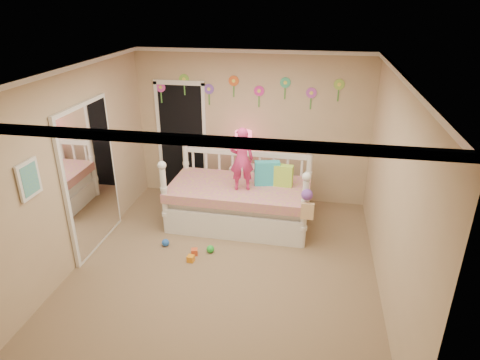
% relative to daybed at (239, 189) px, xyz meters
% --- Properties ---
extents(floor, '(4.00, 4.50, 0.01)m').
position_rel_daybed_xyz_m(floor, '(0.03, -1.26, -0.60)').
color(floor, '#7F684C').
rests_on(floor, ground).
extents(ceiling, '(4.00, 4.50, 0.01)m').
position_rel_daybed_xyz_m(ceiling, '(0.03, -1.26, 2.00)').
color(ceiling, white).
rests_on(ceiling, floor).
extents(back_wall, '(4.00, 0.01, 2.60)m').
position_rel_daybed_xyz_m(back_wall, '(0.03, 0.99, 0.70)').
color(back_wall, tan).
rests_on(back_wall, floor).
extents(left_wall, '(0.01, 4.50, 2.60)m').
position_rel_daybed_xyz_m(left_wall, '(-1.97, -1.26, 0.70)').
color(left_wall, tan).
rests_on(left_wall, floor).
extents(right_wall, '(0.01, 4.50, 2.60)m').
position_rel_daybed_xyz_m(right_wall, '(2.03, -1.26, 0.70)').
color(right_wall, tan).
rests_on(right_wall, floor).
extents(crown_molding, '(4.00, 4.50, 0.06)m').
position_rel_daybed_xyz_m(crown_molding, '(0.03, -1.26, 1.97)').
color(crown_molding, white).
rests_on(crown_molding, ceiling).
extents(daybed, '(2.24, 1.24, 1.20)m').
position_rel_daybed_xyz_m(daybed, '(0.00, 0.00, 0.00)').
color(daybed, white).
rests_on(daybed, floor).
extents(pillow_turquoise, '(0.40, 0.21, 0.38)m').
position_rel_daybed_xyz_m(pillow_turquoise, '(0.42, 0.09, 0.26)').
color(pillow_turquoise, '#27ACC4').
rests_on(pillow_turquoise, daybed).
extents(pillow_lime, '(0.37, 0.17, 0.34)m').
position_rel_daybed_xyz_m(pillow_lime, '(0.64, 0.10, 0.24)').
color(pillow_lime, '#A9E345').
rests_on(pillow_lime, daybed).
extents(child, '(0.40, 0.31, 0.98)m').
position_rel_daybed_xyz_m(child, '(0.06, -0.14, 0.56)').
color(child, '#CF2F71').
rests_on(child, daybed).
extents(nightstand, '(0.44, 0.35, 0.70)m').
position_rel_daybed_xyz_m(nightstand, '(-0.06, 0.72, -0.25)').
color(nightstand, white).
rests_on(nightstand, floor).
extents(table_lamp, '(0.28, 0.28, 0.62)m').
position_rel_daybed_xyz_m(table_lamp, '(-0.06, 0.72, 0.51)').
color(table_lamp, '#EE1F64').
rests_on(table_lamp, nightstand).
extents(closet_doorway, '(0.90, 0.04, 2.07)m').
position_rel_daybed_xyz_m(closet_doorway, '(-1.22, 0.98, 0.43)').
color(closet_doorway, black).
rests_on(closet_doorway, back_wall).
extents(flower_decals, '(3.40, 0.02, 0.50)m').
position_rel_daybed_xyz_m(flower_decals, '(-0.06, 0.98, 1.34)').
color(flower_decals, '#B2668C').
rests_on(flower_decals, back_wall).
extents(mirror_closet, '(0.07, 1.30, 2.10)m').
position_rel_daybed_xyz_m(mirror_closet, '(-1.93, -0.96, 0.45)').
color(mirror_closet, white).
rests_on(mirror_closet, left_wall).
extents(wall_picture, '(0.05, 0.34, 0.42)m').
position_rel_daybed_xyz_m(wall_picture, '(-1.94, -2.16, 0.95)').
color(wall_picture, white).
rests_on(wall_picture, left_wall).
extents(hanging_bag, '(0.20, 0.16, 0.36)m').
position_rel_daybed_xyz_m(hanging_bag, '(1.05, -0.63, 0.13)').
color(hanging_bag, beige).
rests_on(hanging_bag, daybed).
extents(toy_scatter, '(1.25, 1.51, 0.11)m').
position_rel_daybed_xyz_m(toy_scatter, '(-0.58, -1.47, -0.55)').
color(toy_scatter, '#996666').
rests_on(toy_scatter, floor).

